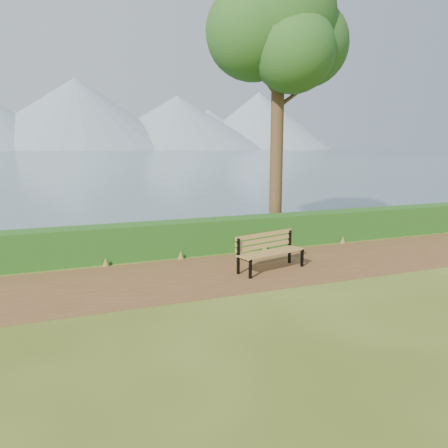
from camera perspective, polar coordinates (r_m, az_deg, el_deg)
name	(u,v)px	position (r m, az deg, el deg)	size (l,w,h in m)	color
ground	(245,274)	(11.15, 2.77, -6.55)	(140.00, 140.00, 0.00)	#3C4F16
path	(240,271)	(11.41, 2.15, -6.13)	(40.00, 3.40, 0.01)	brown
hedge	(210,236)	(13.37, -1.79, -1.52)	(32.00, 0.85, 1.00)	#1A4012
water	(58,152)	(269.78, -20.86, 8.81)	(700.00, 510.00, 0.00)	#466371
mountains	(41,117)	(416.53, -22.74, 12.75)	(585.00, 190.00, 70.00)	gray
bench	(269,249)	(11.45, 5.87, -3.26)	(2.01, 1.04, 0.97)	black
tree	(279,27)	(15.68, 7.18, 24.12)	(4.90, 4.12, 9.43)	#3A2618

